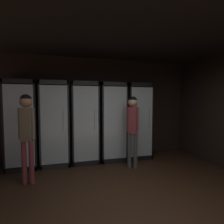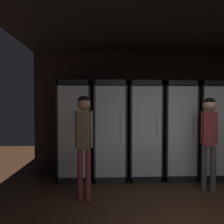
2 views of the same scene
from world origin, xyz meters
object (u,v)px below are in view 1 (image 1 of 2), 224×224
Objects in this scene: cooler_far_left at (23,125)px; shopper_far at (133,122)px; cooler_center at (85,123)px; cooler_right at (112,122)px; shopper_near at (27,125)px; cooler_far_right at (137,121)px; cooler_left at (55,124)px.

shopper_far is (2.53, -0.74, 0.10)m from cooler_far_left.
shopper_far is (1.05, -0.74, 0.09)m from cooler_center.
cooler_right reaches higher than shopper_far.
cooler_center is 1.21× the size of shopper_near.
cooler_right is 1.22× the size of shopper_far.
cooler_right is 0.74m from cooler_far_right.
cooler_center and cooler_right have the same top height.
cooler_far_left is at bearing -179.93° from cooler_left.
cooler_left is at bearing 179.88° from cooler_center.
shopper_near is at bearing -141.20° from cooler_center.
cooler_far_left is 1.22× the size of shopper_far.
cooler_left is 1.21× the size of shopper_near.
cooler_center is 1.55m from shopper_near.
cooler_far_right is (2.97, -0.00, 0.00)m from cooler_far_left.
cooler_left is (0.74, 0.00, 0.00)m from cooler_far_left.
cooler_center is at bearing 144.67° from shopper_far.
cooler_center is at bearing -0.02° from cooler_far_left.
shopper_far is at bearing -35.33° from cooler_center.
cooler_left is 1.08m from shopper_near.
cooler_far_left is 0.74m from cooler_left.
cooler_center is at bearing 38.80° from shopper_near.
shopper_near reaches higher than shopper_far.
cooler_far_right is at bearing -0.04° from cooler_center.
cooler_right is (2.22, 0.00, 0.00)m from cooler_far_left.
shopper_far is (2.25, 0.22, -0.03)m from shopper_near.
cooler_far_left and cooler_right have the same top height.
cooler_far_left and cooler_far_right have the same top height.
cooler_right is (1.48, -0.00, 0.00)m from cooler_left.
cooler_left is 1.00× the size of cooler_far_right.
cooler_left is at bearing 179.93° from cooler_far_right.
shopper_far is at bearing 5.62° from shopper_near.
cooler_center and cooler_far_right have the same top height.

